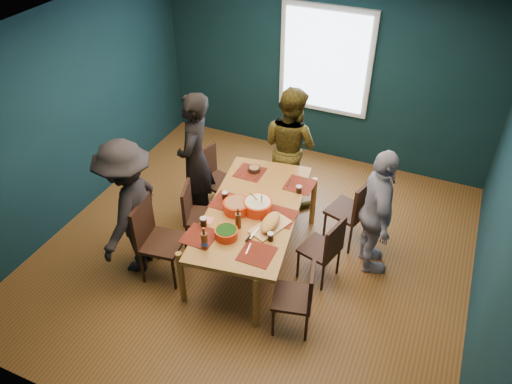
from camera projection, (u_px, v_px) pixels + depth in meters
room at (265, 147)px, 5.56m from camera, size 5.01×5.01×2.71m
dining_table at (253, 214)px, 5.69m from camera, size 1.29×2.13×0.76m
chair_left_far at (212, 174)px, 6.65m from camera, size 0.47×0.47×0.87m
chair_left_mid at (195, 211)px, 6.02m from camera, size 0.49×0.49×0.86m
chair_left_near at (153, 235)px, 5.56m from camera, size 0.51×0.51×1.00m
chair_right_far at (354, 208)px, 5.99m from camera, size 0.53×0.53×0.95m
chair_right_mid at (326, 246)px, 5.53m from camera, size 0.48×0.48×0.86m
chair_right_near at (301, 293)px, 4.97m from camera, size 0.47×0.47×0.88m
person_far_left at (195, 160)px, 6.20m from camera, size 0.57×0.74×1.79m
person_back at (290, 146)px, 6.59m from camera, size 0.99×0.89×1.67m
person_right at (377, 213)px, 5.53m from camera, size 0.71×1.01×1.59m
person_near_left at (129, 209)px, 5.52m from camera, size 0.79×1.18×1.69m
bowl_salad at (237, 206)px, 5.58m from camera, size 0.30×0.30×0.13m
bowl_dumpling at (258, 206)px, 5.57m from camera, size 0.33×0.33×0.31m
bowl_herbs at (226, 233)px, 5.23m from camera, size 0.25×0.25×0.11m
cutting_board at (270, 223)px, 5.36m from camera, size 0.39×0.60×0.13m
small_bowl at (254, 169)px, 6.23m from camera, size 0.15×0.15×0.06m
beer_bottle_a at (204, 241)px, 5.08m from camera, size 0.07×0.07×0.27m
beer_bottle_b at (238, 220)px, 5.33m from camera, size 0.07×0.07×0.26m
cola_glass_a at (204, 221)px, 5.38m from camera, size 0.08×0.08×0.11m
cola_glass_b at (271, 236)px, 5.20m from camera, size 0.07×0.07×0.09m
cola_glass_c at (299, 189)px, 5.86m from camera, size 0.07×0.07×0.09m
cola_glass_d at (225, 195)px, 5.76m from camera, size 0.07×0.07×0.10m
napkin_a at (282, 216)px, 5.54m from camera, size 0.17×0.17×0.00m
napkin_b at (207, 220)px, 5.49m from camera, size 0.13×0.13×0.00m
napkin_c at (262, 255)px, 5.05m from camera, size 0.16×0.16×0.00m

